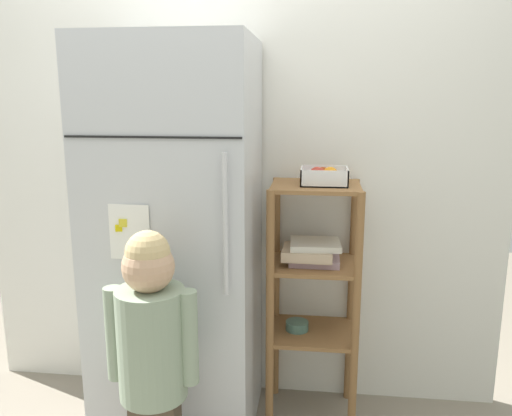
{
  "coord_description": "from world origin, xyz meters",
  "views": [
    {
      "loc": [
        0.39,
        -2.12,
        1.51
      ],
      "look_at": [
        0.14,
        0.02,
        1.04
      ],
      "focal_mm": 36.22,
      "sensor_mm": 36.0,
      "label": 1
    }
  ],
  "objects_px": {
    "refrigerator": "(178,243)",
    "pantry_shelf_unit": "(313,276)",
    "child_standing": "(152,342)",
    "fruit_bin": "(324,176)"
  },
  "relations": [
    {
      "from": "refrigerator",
      "to": "pantry_shelf_unit",
      "type": "bearing_deg",
      "value": 11.01
    },
    {
      "from": "child_standing",
      "to": "fruit_bin",
      "type": "xyz_separation_m",
      "value": [
        0.6,
        0.6,
        0.52
      ]
    },
    {
      "from": "child_standing",
      "to": "fruit_bin",
      "type": "distance_m",
      "value": 1.0
    },
    {
      "from": "child_standing",
      "to": "fruit_bin",
      "type": "bearing_deg",
      "value": 44.9
    },
    {
      "from": "fruit_bin",
      "to": "pantry_shelf_unit",
      "type": "bearing_deg",
      "value": -175.18
    },
    {
      "from": "pantry_shelf_unit",
      "to": "refrigerator",
      "type": "bearing_deg",
      "value": -168.99
    },
    {
      "from": "refrigerator",
      "to": "child_standing",
      "type": "height_order",
      "value": "refrigerator"
    },
    {
      "from": "refrigerator",
      "to": "pantry_shelf_unit",
      "type": "xyz_separation_m",
      "value": [
        0.6,
        0.12,
        -0.17
      ]
    },
    {
      "from": "refrigerator",
      "to": "pantry_shelf_unit",
      "type": "height_order",
      "value": "refrigerator"
    },
    {
      "from": "refrigerator",
      "to": "fruit_bin",
      "type": "bearing_deg",
      "value": 10.66
    }
  ]
}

